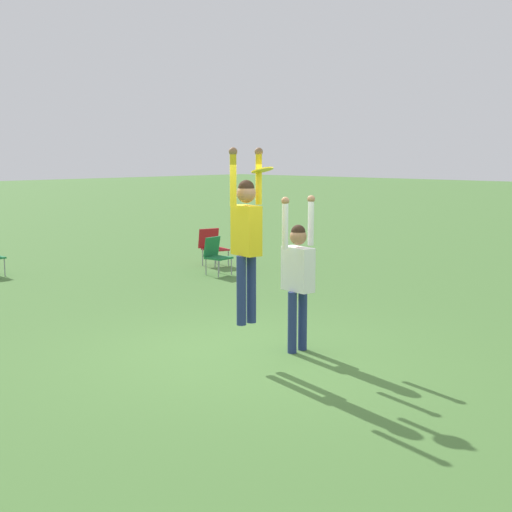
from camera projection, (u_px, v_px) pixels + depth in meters
The scene contains 6 objects.
ground_plane at pixel (247, 357), 9.31m from camera, with size 120.00×120.00×0.00m, color #4C7A38.
person_jumping at pixel (246, 231), 8.82m from camera, with size 0.55×0.43×2.20m.
person_defending at pixel (298, 270), 9.40m from camera, with size 0.62×0.50×2.08m.
frisbee at pixel (262, 170), 8.77m from camera, with size 0.28×0.27×0.09m.
camping_chair_0 at pixel (212, 245), 16.87m from camera, with size 0.62×0.67×0.87m.
camping_chair_2 at pixel (216, 253), 15.57m from camera, with size 0.51×0.55×0.83m.
Camera 1 is at (-6.44, -6.33, 2.63)m, focal length 50.00 mm.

